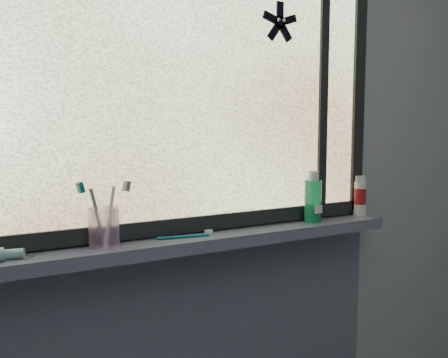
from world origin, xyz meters
name	(u,v)px	position (x,y,z in m)	size (l,w,h in m)	color
wall_back	(170,163)	(0.00, 1.30, 1.25)	(3.00, 0.01, 2.50)	#9EA3A8
windowsill	(180,244)	(0.00, 1.23, 1.00)	(1.62, 0.14, 0.04)	#53596F
window_pane	(172,73)	(0.00, 1.28, 1.53)	(1.50, 0.01, 1.00)	silver
frame_bottom	(174,226)	(0.00, 1.28, 1.05)	(1.60, 0.03, 0.05)	black
frame_right	(357,83)	(0.78, 1.28, 1.53)	(0.05, 0.03, 1.10)	black
frame_mullion	(322,81)	(0.60, 1.28, 1.53)	(0.04, 0.03, 1.00)	black
starfish_sticker	(280,23)	(0.40, 1.27, 1.72)	(0.15, 0.02, 0.15)	black
toothpaste_tube	(0,254)	(-0.52, 1.22, 1.04)	(0.20, 0.04, 0.04)	silver
toothbrush_cup	(104,227)	(-0.24, 1.24, 1.08)	(0.09, 0.09, 0.11)	#D4A8DE
toothbrush_lying	(183,236)	(0.01, 1.23, 1.03)	(0.21, 0.02, 0.01)	#0D6C77
mouthwash_bottle	(313,197)	(0.53, 1.23, 1.11)	(0.06, 0.06, 0.15)	#22B06C
cream_tube	(360,194)	(0.77, 1.24, 1.10)	(0.04, 0.04, 0.11)	silver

